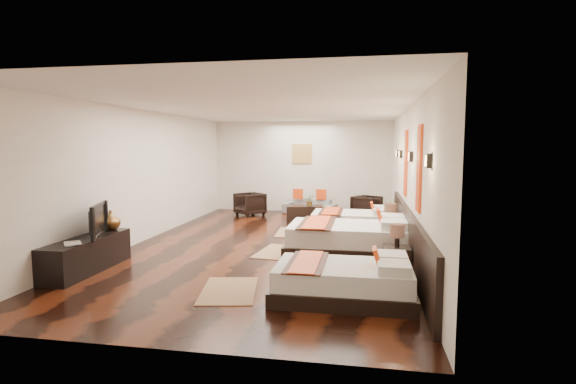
% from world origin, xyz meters
% --- Properties ---
extents(floor, '(5.50, 9.50, 0.01)m').
position_xyz_m(floor, '(0.00, 0.00, 0.00)').
color(floor, black).
rests_on(floor, ground).
extents(ceiling, '(5.50, 9.50, 0.01)m').
position_xyz_m(ceiling, '(0.00, 0.00, 2.80)').
color(ceiling, white).
rests_on(ceiling, floor).
extents(back_wall, '(5.50, 0.01, 2.80)m').
position_xyz_m(back_wall, '(0.00, 4.75, 1.40)').
color(back_wall, silver).
rests_on(back_wall, floor).
extents(left_wall, '(0.01, 9.50, 2.80)m').
position_xyz_m(left_wall, '(-2.75, 0.00, 1.40)').
color(left_wall, silver).
rests_on(left_wall, floor).
extents(right_wall, '(0.01, 9.50, 2.80)m').
position_xyz_m(right_wall, '(2.75, 0.00, 1.40)').
color(right_wall, silver).
rests_on(right_wall, floor).
extents(headboard_panel, '(0.08, 6.60, 0.90)m').
position_xyz_m(headboard_panel, '(2.71, -0.80, 0.45)').
color(headboard_panel, black).
rests_on(headboard_panel, floor).
extents(bed_near, '(1.86, 1.17, 0.71)m').
position_xyz_m(bed_near, '(1.69, -2.95, 0.24)').
color(bed_near, black).
rests_on(bed_near, floor).
extents(bed_mid, '(2.33, 1.47, 0.89)m').
position_xyz_m(bed_mid, '(1.70, -0.56, 0.30)').
color(bed_mid, black).
rests_on(bed_mid, floor).
extents(bed_far, '(1.96, 1.23, 0.75)m').
position_xyz_m(bed_far, '(1.69, 1.59, 0.26)').
color(bed_far, black).
rests_on(bed_far, floor).
extents(nightstand_a, '(0.42, 0.42, 0.82)m').
position_xyz_m(nightstand_a, '(2.45, -1.77, 0.29)').
color(nightstand_a, black).
rests_on(nightstand_a, floor).
extents(nightstand_b, '(0.45, 0.45, 0.90)m').
position_xyz_m(nightstand_b, '(2.44, 0.16, 0.32)').
color(nightstand_b, black).
rests_on(nightstand_b, floor).
extents(jute_mat_near, '(0.96, 1.32, 0.01)m').
position_xyz_m(jute_mat_near, '(0.07, -2.92, 0.01)').
color(jute_mat_near, '#956F4B').
rests_on(jute_mat_near, floor).
extents(jute_mat_mid, '(0.90, 1.29, 0.01)m').
position_xyz_m(jute_mat_mid, '(0.33, -0.58, 0.01)').
color(jute_mat_mid, '#956F4B').
rests_on(jute_mat_mid, floor).
extents(jute_mat_far, '(0.82, 1.24, 0.01)m').
position_xyz_m(jute_mat_far, '(0.28, 1.36, 0.01)').
color(jute_mat_far, '#956F4B').
rests_on(jute_mat_far, floor).
extents(tv_console, '(0.50, 1.80, 0.55)m').
position_xyz_m(tv_console, '(-2.50, -2.38, 0.28)').
color(tv_console, black).
rests_on(tv_console, floor).
extents(tv, '(0.43, 0.94, 0.55)m').
position_xyz_m(tv, '(-2.45, -2.25, 0.82)').
color(tv, black).
rests_on(tv, tv_console).
extents(book, '(0.37, 0.38, 0.03)m').
position_xyz_m(book, '(-2.50, -2.91, 0.56)').
color(book, black).
rests_on(book, tv_console).
extents(figurine, '(0.33, 0.33, 0.35)m').
position_xyz_m(figurine, '(-2.50, -1.68, 0.72)').
color(figurine, brown).
rests_on(figurine, tv_console).
extents(sofa, '(1.68, 1.05, 0.46)m').
position_xyz_m(sofa, '(0.31, 4.20, 0.23)').
color(sofa, gray).
rests_on(sofa, floor).
extents(armchair_left, '(1.03, 1.03, 0.67)m').
position_xyz_m(armchair_left, '(-1.39, 3.66, 0.34)').
color(armchair_left, black).
rests_on(armchair_left, floor).
extents(armchair_right, '(0.95, 0.94, 0.63)m').
position_xyz_m(armchair_right, '(2.00, 3.85, 0.32)').
color(armchair_right, black).
rests_on(armchair_right, floor).
extents(coffee_table, '(1.07, 0.67, 0.40)m').
position_xyz_m(coffee_table, '(0.31, 3.15, 0.20)').
color(coffee_table, black).
rests_on(coffee_table, floor).
extents(table_plant, '(0.29, 0.26, 0.29)m').
position_xyz_m(table_plant, '(0.46, 3.12, 0.55)').
color(table_plant, '#245C1E').
rests_on(table_plant, coffee_table).
extents(orange_panel_a, '(0.04, 0.40, 1.30)m').
position_xyz_m(orange_panel_a, '(2.73, -1.90, 1.70)').
color(orange_panel_a, '#D86014').
rests_on(orange_panel_a, right_wall).
extents(orange_panel_b, '(0.04, 0.40, 1.30)m').
position_xyz_m(orange_panel_b, '(2.73, 0.30, 1.70)').
color(orange_panel_b, '#D86014').
rests_on(orange_panel_b, right_wall).
extents(sconce_near, '(0.07, 0.12, 0.18)m').
position_xyz_m(sconce_near, '(2.70, -3.00, 1.85)').
color(sconce_near, black).
rests_on(sconce_near, right_wall).
extents(sconce_mid, '(0.07, 0.12, 0.18)m').
position_xyz_m(sconce_mid, '(2.70, -0.80, 1.85)').
color(sconce_mid, black).
rests_on(sconce_mid, right_wall).
extents(sconce_far, '(0.07, 0.12, 0.18)m').
position_xyz_m(sconce_far, '(2.70, 1.40, 1.85)').
color(sconce_far, black).
rests_on(sconce_far, right_wall).
extents(sconce_lounge, '(0.07, 0.12, 0.18)m').
position_xyz_m(sconce_lounge, '(2.70, 2.30, 1.85)').
color(sconce_lounge, black).
rests_on(sconce_lounge, right_wall).
extents(gold_artwork, '(0.60, 0.04, 0.60)m').
position_xyz_m(gold_artwork, '(0.00, 4.73, 1.80)').
color(gold_artwork, '#AD873F').
rests_on(gold_artwork, back_wall).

